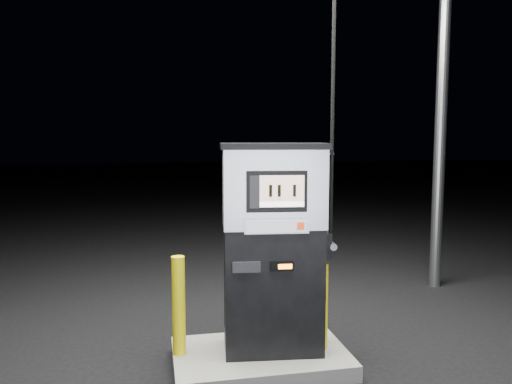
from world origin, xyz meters
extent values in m
plane|color=black|center=(0.00, 0.00, 0.00)|extent=(80.00, 80.00, 0.00)
cube|color=slate|center=(0.00, 0.00, 0.07)|extent=(1.60, 1.00, 0.15)
cylinder|color=gray|center=(3.00, 2.00, 2.25)|extent=(0.16, 0.16, 4.50)
cube|color=black|center=(0.12, 0.02, 0.73)|extent=(0.94, 0.61, 1.17)
cube|color=silver|center=(0.12, 0.02, 1.67)|extent=(0.96, 0.63, 0.70)
cube|color=black|center=(0.12, 0.02, 2.04)|extent=(1.00, 0.67, 0.06)
cube|color=black|center=(0.09, -0.25, 1.66)|extent=(0.52, 0.09, 0.35)
cube|color=tan|center=(0.13, -0.27, 1.69)|extent=(0.38, 0.05, 0.22)
cube|color=white|center=(0.13, -0.27, 1.55)|extent=(0.38, 0.05, 0.05)
cube|color=silver|center=(0.09, -0.25, 1.36)|extent=(0.56, 0.09, 0.13)
cube|color=#9EA0A5|center=(0.09, -0.26, 1.36)|extent=(0.51, 0.06, 0.10)
cube|color=#AF2E0B|center=(0.29, -0.29, 1.36)|extent=(0.07, 0.01, 0.07)
cube|color=black|center=(0.14, -0.25, 1.01)|extent=(0.21, 0.04, 0.08)
cube|color=orange|center=(0.16, -0.26, 1.01)|extent=(0.12, 0.02, 0.04)
cube|color=black|center=(-0.17, -0.22, 1.01)|extent=(0.24, 0.05, 0.09)
cube|color=black|center=(0.61, -0.03, 1.13)|extent=(0.11, 0.18, 0.23)
cylinder|color=gray|center=(0.66, -0.04, 1.13)|extent=(0.09, 0.21, 0.07)
cylinder|color=black|center=(0.64, -0.08, 2.69)|extent=(0.04, 0.04, 2.89)
cylinder|color=#FFF00E|center=(-0.74, 0.09, 0.60)|extent=(0.14, 0.14, 0.91)
cylinder|color=#FFF00E|center=(0.58, -0.06, 0.56)|extent=(0.13, 0.13, 0.81)
camera|label=1|loc=(-0.93, -4.35, 2.11)|focal=35.00mm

